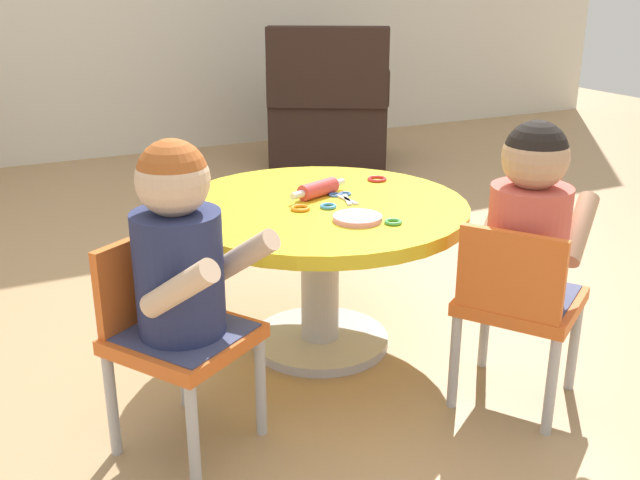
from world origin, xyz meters
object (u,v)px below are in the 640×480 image
object	(u,v)px
seated_child_right	(530,218)
craft_scissors	(343,197)
seated_child_left	(179,249)
armchair_dark	(329,114)
child_chair_left	(173,332)
rolling_pin	(318,189)
child_chair_right	(517,303)
craft_table	(320,238)

from	to	relation	value
seated_child_right	craft_scissors	distance (m)	0.60
seated_child_left	armchair_dark	world-z (taller)	armchair_dark
child_chair_left	rolling_pin	distance (m)	0.71
seated_child_right	rolling_pin	world-z (taller)	seated_child_right
child_chair_left	armchair_dark	xyz separation A→B (m)	(1.68, 2.46, 0.00)
rolling_pin	seated_child_right	bearing A→B (deg)	-61.00
child_chair_left	seated_child_left	bearing A→B (deg)	-58.00
child_chair_right	seated_child_right	bearing A→B (deg)	33.39
seated_child_right	armchair_dark	bearing A→B (deg)	73.78
seated_child_left	seated_child_right	distance (m)	0.90
seated_child_right	child_chair_right	bearing A→B (deg)	-146.61
rolling_pin	craft_scissors	world-z (taller)	rolling_pin
child_chair_right	seated_child_right	size ratio (longest dim) A/B	1.05
child_chair_left	rolling_pin	world-z (taller)	child_chair_left
craft_table	craft_scissors	bearing A→B (deg)	11.89
seated_child_left	seated_child_right	world-z (taller)	same
rolling_pin	craft_scissors	xyz separation A→B (m)	(0.06, -0.05, -0.02)
craft_table	child_chair_left	distance (m)	0.63
seated_child_right	rolling_pin	distance (m)	0.67
armchair_dark	craft_scissors	size ratio (longest dim) A/B	7.01
seated_child_right	craft_scissors	bearing A→B (deg)	115.81
seated_child_right	armchair_dark	world-z (taller)	armchair_dark
child_chair_right	seated_child_left	bearing A→B (deg)	166.31
child_chair_right	rolling_pin	bearing A→B (deg)	115.62
child_chair_left	craft_scissors	world-z (taller)	child_chair_left
craft_table	seated_child_left	distance (m)	0.65
seated_child_left	craft_scissors	bearing A→B (deg)	29.91
armchair_dark	craft_scissors	bearing A→B (deg)	-115.98
child_chair_left	craft_scissors	xyz separation A→B (m)	(0.64, 0.32, 0.18)
child_chair_left	rolling_pin	size ratio (longest dim) A/B	2.41
seated_child_right	rolling_pin	xyz separation A→B (m)	(-0.33, 0.59, -0.03)
seated_child_left	craft_scissors	xyz separation A→B (m)	(0.62, 0.36, -0.05)
child_chair_left	seated_child_left	size ratio (longest dim) A/B	1.05
seated_child_left	seated_child_right	size ratio (longest dim) A/B	1.00
child_chair_right	craft_table	bearing A→B (deg)	120.24
seated_child_left	child_chair_right	size ratio (longest dim) A/B	0.95
armchair_dark	rolling_pin	bearing A→B (deg)	-117.84
craft_table	seated_child_right	xyz separation A→B (m)	(0.35, -0.52, 0.17)
armchair_dark	craft_scissors	xyz separation A→B (m)	(-1.04, -2.13, 0.17)
child_chair_left	seated_child_right	xyz separation A→B (m)	(0.90, -0.22, 0.23)
child_chair_left	armchair_dark	size ratio (longest dim) A/B	0.55
craft_scissors	child_chair_right	bearing A→B (deg)	-67.92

